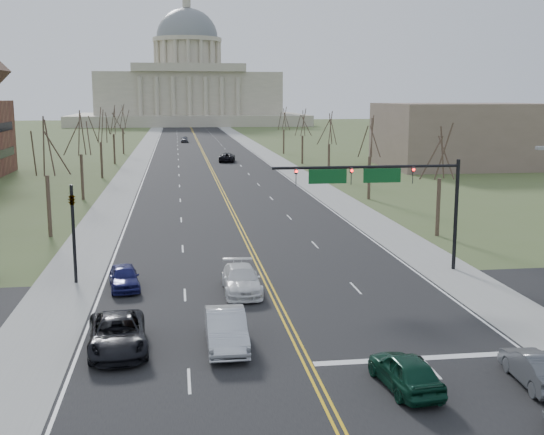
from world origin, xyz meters
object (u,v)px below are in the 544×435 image
object	(u,v)px
car_far_sb	(185,139)
signal_mast	(381,183)
signal_left	(73,223)
car_nb_outer_lead	(536,368)
car_sb_outer_lead	(117,334)
car_sb_outer_second	(124,277)
car_sb_inner_lead	(226,329)
car_nb_inner_lead	(405,371)
car_sb_inner_second	(241,280)
car_far_nb	(227,157)

from	to	relation	value
car_far_sb	signal_mast	bearing A→B (deg)	-84.04
signal_left	car_nb_outer_lead	bearing A→B (deg)	-41.54
car_sb_outer_lead	car_sb_outer_second	size ratio (longest dim) A/B	1.33
signal_left	car_sb_outer_lead	world-z (taller)	signal_left
car_sb_inner_lead	car_sb_outer_lead	world-z (taller)	car_sb_inner_lead
car_nb_inner_lead	car_sb_inner_second	xyz separation A→B (m)	(-5.02, 13.95, 0.03)
car_nb_outer_lead	car_far_nb	xyz separation A→B (m)	(-5.17, 93.42, 0.10)
car_nb_outer_lead	car_far_sb	world-z (taller)	car_far_sb
car_nb_outer_lead	car_sb_outer_lead	xyz separation A→B (m)	(-16.54, 5.98, 0.08)
car_sb_inner_lead	car_far_nb	bearing A→B (deg)	85.77
signal_mast	signal_left	size ratio (longest dim) A/B	2.02
car_sb_outer_second	car_far_sb	world-z (taller)	car_far_sb
car_far_sb	car_nb_outer_lead	bearing A→B (deg)	-84.22
car_sb_outer_lead	car_far_nb	distance (m)	88.17
car_sb_outer_second	car_sb_outer_lead	bearing A→B (deg)	-94.99
car_sb_inner_lead	car_far_sb	bearing A→B (deg)	90.05
signal_left	car_far_nb	distance (m)	77.22
car_sb_inner_lead	car_far_nb	size ratio (longest dim) A/B	0.90
car_far_sb	signal_left	bearing A→B (deg)	-92.59
car_nb_inner_lead	car_far_nb	xyz separation A→B (m)	(0.05, 93.12, 0.05)
car_sb_outer_second	car_far_nb	distance (m)	78.31
car_sb_inner_lead	car_sb_outer_second	distance (m)	11.53
signal_left	car_far_sb	xyz separation A→B (m)	(8.24, 126.70, -2.95)
car_nb_inner_lead	signal_mast	bearing A→B (deg)	-109.49
car_nb_outer_lead	car_far_nb	bearing A→B (deg)	-82.67
car_far_sb	car_sb_outer_lead	bearing A→B (deg)	-90.86
car_nb_inner_lead	car_sb_outer_lead	xyz separation A→B (m)	(-11.33, 5.68, 0.03)
car_nb_outer_lead	car_sb_inner_lead	size ratio (longest dim) A/B	0.82
car_far_sb	car_sb_inner_lead	bearing A→B (deg)	-88.87
signal_left	car_far_nb	xyz separation A→B (m)	(14.80, 75.73, -2.92)
car_sb_inner_second	car_far_nb	world-z (taller)	car_far_nb
signal_left	car_far_nb	size ratio (longest dim) A/B	1.07
car_nb_inner_lead	car_sb_inner_second	distance (m)	14.83
car_nb_inner_lead	car_far_sb	world-z (taller)	car_far_sb
car_nb_outer_lead	car_sb_inner_second	distance (m)	17.54
car_sb_inner_second	car_sb_outer_second	world-z (taller)	car_sb_inner_second
car_sb_inner_second	car_far_nb	distance (m)	79.33
car_nb_inner_lead	car_sb_outer_lead	bearing A→B (deg)	-32.59
car_nb_outer_lead	car_sb_inner_lead	world-z (taller)	car_sb_inner_lead
signal_left	car_nb_inner_lead	size ratio (longest dim) A/B	1.41
signal_left	car_sb_outer_second	size ratio (longest dim) A/B	1.46
car_sb_inner_lead	car_far_nb	world-z (taller)	car_sb_inner_lead
car_sb_outer_lead	car_far_sb	distance (m)	138.50
car_sb_outer_lead	car_far_sb	world-z (taller)	car_sb_outer_lead
signal_mast	signal_left	distance (m)	19.06
car_nb_inner_lead	car_far_nb	bearing A→B (deg)	-95.98
signal_left	car_nb_outer_lead	distance (m)	26.85
car_nb_outer_lead	car_far_nb	world-z (taller)	car_far_nb
car_sb_inner_second	car_nb_inner_lead	bearing A→B (deg)	-70.30
car_sb_outer_lead	car_far_nb	xyz separation A→B (m)	(11.37, 87.44, 0.02)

